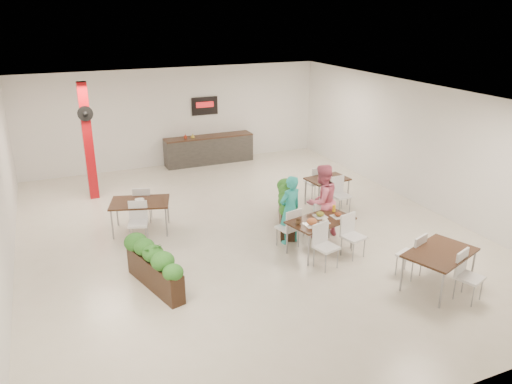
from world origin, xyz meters
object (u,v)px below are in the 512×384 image
planter_right (287,205)px  side_table_b (327,183)px  diner_man (290,210)px  service_counter (209,149)px  main_table (320,225)px  side_table_c (440,257)px  planter_left (154,264)px  red_column (88,140)px  diner_woman (322,201)px  side_table_a (140,206)px

planter_right → side_table_b: (1.59, 0.76, 0.11)m
diner_man → side_table_b: (1.96, 1.66, -0.17)m
service_counter → side_table_b: 5.20m
main_table → side_table_c: size_ratio=1.12×
diner_man → planter_left: size_ratio=0.90×
red_column → side_table_b: size_ratio=1.93×
diner_woman → main_table: bearing=44.6°
planter_right → diner_woman: bearing=-64.5°
diner_man → side_table_a: size_ratio=0.95×
service_counter → main_table: service_counter is taller
main_table → planter_left: (-3.61, -0.06, -0.14)m
diner_woman → planter_right: diner_woman is taller
diner_man → side_table_c: 3.30m
red_column → diner_woman: (4.52, -4.71, -0.77)m
service_counter → main_table: size_ratio=1.61×
planter_left → planter_right: size_ratio=0.93×
diner_man → diner_woman: bearing=166.4°
planter_right → side_table_c: bearing=-70.6°
planter_right → side_table_c: 3.96m
side_table_a → side_table_c: 6.65m
planter_left → diner_woman: bearing=10.2°
planter_right → side_table_a: (-3.31, 1.05, 0.13)m
red_column → diner_man: bearing=-51.7°
service_counter → side_table_c: bearing=-81.5°
planter_right → red_column: bearing=137.0°
main_table → diner_woman: (0.41, 0.66, 0.23)m
main_table → planter_left: size_ratio=1.05×
diner_man → side_table_b: diner_man is taller
diner_woman → planter_right: size_ratio=0.92×
diner_man → planter_right: (0.37, 0.90, -0.29)m
diner_man → planter_right: 1.01m
diner_woman → side_table_b: diner_woman is taller
main_table → planter_left: 3.61m
diner_man → side_table_c: (1.69, -2.83, -0.15)m
service_counter → planter_right: 5.67m
service_counter → diner_man: size_ratio=1.89×
red_column → service_counter: bearing=25.0°
main_table → side_table_b: bearing=55.8°
red_column → service_counter: 4.56m
diner_man → side_table_c: size_ratio=0.95×
main_table → diner_woman: diner_woman is taller
main_table → side_table_c: 2.53m
side_table_c → planter_right: bearing=89.4°
service_counter → diner_woman: 6.60m
main_table → diner_man: size_ratio=1.17×
main_table → side_table_a: (-3.33, 2.60, 0.00)m
service_counter → planter_left: bearing=-115.6°
planter_right → main_table: bearing=-89.2°
red_column → planter_left: 5.57m
side_table_b → main_table: bearing=-129.9°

